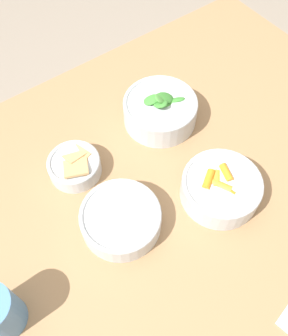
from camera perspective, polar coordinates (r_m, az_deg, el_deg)
The scene contains 6 objects.
ground_plane at distance 1.56m, azimuth 1.50°, elevation -15.63°, with size 10.00×10.00×0.00m, color gray.
dining_table at distance 0.96m, azimuth 2.34°, elevation -4.50°, with size 1.23×0.85×0.75m.
bowl_carrots at distance 0.83m, azimuth 11.60°, elevation -2.93°, with size 0.17×0.17×0.06m.
bowl_greens at distance 0.93m, azimuth 2.50°, elevation 8.86°, with size 0.18×0.19×0.10m.
bowl_beans_hotdog at distance 0.78m, azimuth -3.55°, elevation -7.80°, with size 0.17×0.17×0.05m.
bowl_cookies at distance 0.86m, azimuth -10.55°, elevation 0.44°, with size 0.12×0.12×0.05m.
Camera 1 is at (0.30, 0.34, 1.49)m, focal length 40.00 mm.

